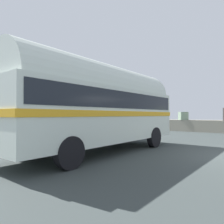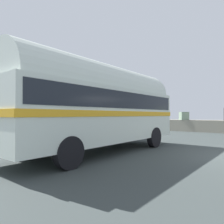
# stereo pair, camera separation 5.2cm
# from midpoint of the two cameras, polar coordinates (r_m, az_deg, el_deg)

# --- Properties ---
(vintage_coach) EXTENTS (2.78, 8.68, 3.70)m
(vintage_coach) POSITION_cam_midpoint_polar(r_m,az_deg,el_deg) (8.67, -2.85, 2.30)
(vintage_coach) COLOR black
(vintage_coach) RESTS_ON ground
(second_coach) EXTENTS (3.09, 8.75, 3.70)m
(second_coach) POSITION_cam_midpoint_polar(r_m,az_deg,el_deg) (12.51, -12.54, 1.37)
(second_coach) COLOR black
(second_coach) RESTS_ON ground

